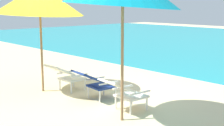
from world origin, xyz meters
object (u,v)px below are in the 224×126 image
lounge_chair_center (95,82)px  beach_umbrella_left (40,0)px  lounge_chair_left (66,75)px  lounge_chair_right (124,91)px

lounge_chair_center → beach_umbrella_left: bearing=-161.8°
lounge_chair_left → lounge_chair_right: bearing=-0.4°
beach_umbrella_left → lounge_chair_center: bearing=18.2°
lounge_chair_left → lounge_chair_center: same height
lounge_chair_left → lounge_chair_right: size_ratio=0.98×
lounge_chair_center → lounge_chair_right: same height
lounge_chair_right → beach_umbrella_left: (-2.36, -0.38, 1.73)m
beach_umbrella_left → lounge_chair_right: bearing=9.2°
lounge_chair_left → beach_umbrella_left: (-0.41, -0.40, 1.73)m
lounge_chair_center → beach_umbrella_left: (-1.39, -0.46, 1.73)m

